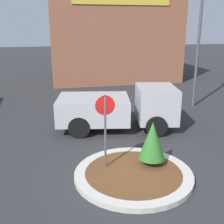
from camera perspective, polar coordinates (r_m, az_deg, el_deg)
The scene contains 7 objects.
ground_plane at distance 9.08m, azimuth 4.35°, elevation -12.93°, with size 120.00×120.00×0.00m, color #2D2D30.
traffic_island at distance 9.04m, azimuth 4.36°, elevation -12.49°, with size 3.71×3.71×0.16m.
stop_sign at distance 8.66m, azimuth -1.39°, elevation -1.83°, with size 0.61×0.07×2.55m.
island_shrub at distance 9.16m, azimuth 8.18°, elevation -5.75°, with size 0.86×0.86×1.47m.
utility_truck at distance 12.69m, azimuth 1.56°, elevation 0.97°, with size 5.58×3.20×1.94m.
storefront_building at distance 24.79m, azimuth 0.20°, elevation 15.02°, with size 10.48×6.07×7.26m.
light_pole at distance 16.64m, azimuth 17.31°, elevation 14.99°, with size 0.70×0.30×7.14m.
Camera 1 is at (-2.34, -7.51, 4.54)m, focal length 45.00 mm.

